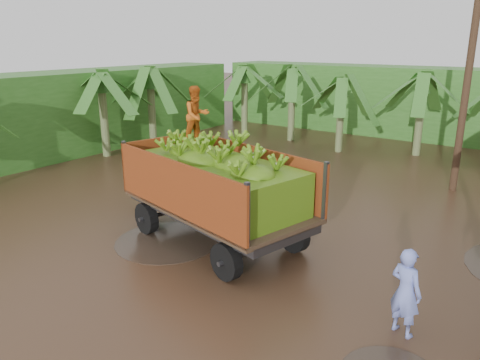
# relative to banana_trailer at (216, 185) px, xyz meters

# --- Properties ---
(ground) EXTENTS (100.00, 100.00, 0.00)m
(ground) POSITION_rel_banana_trailer_xyz_m (2.23, 0.82, -1.52)
(ground) COLOR black
(ground) RESTS_ON ground
(hedge_north) EXTENTS (22.00, 3.00, 3.60)m
(hedge_north) POSITION_rel_banana_trailer_xyz_m (0.23, 16.82, 0.28)
(hedge_north) COLOR #2D661E
(hedge_north) RESTS_ON ground
(hedge_west) EXTENTS (3.00, 18.00, 3.60)m
(hedge_west) POSITION_rel_banana_trailer_xyz_m (-11.77, 4.82, 0.28)
(hedge_west) COLOR #2D661E
(hedge_west) RESTS_ON ground
(banana_trailer) EXTENTS (7.12, 3.56, 3.84)m
(banana_trailer) POSITION_rel_banana_trailer_xyz_m (0.00, 0.00, 0.00)
(banana_trailer) COLOR #B14719
(banana_trailer) RESTS_ON ground
(man_blue) EXTENTS (0.69, 0.56, 1.62)m
(man_blue) POSITION_rel_banana_trailer_xyz_m (5.06, -1.18, -0.71)
(man_blue) COLOR #7D8DE3
(man_blue) RESTS_ON ground
(utility_pole) EXTENTS (1.20, 0.24, 7.47)m
(utility_pole) POSITION_rel_banana_trailer_xyz_m (3.96, 8.09, 2.27)
(utility_pole) COLOR #47301E
(utility_pole) RESTS_ON ground
(banana_plants) EXTENTS (24.40, 21.00, 4.19)m
(banana_plants) POSITION_rel_banana_trailer_xyz_m (-2.12, 7.98, 0.37)
(banana_plants) COLOR #2D661E
(banana_plants) RESTS_ON ground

